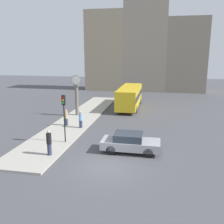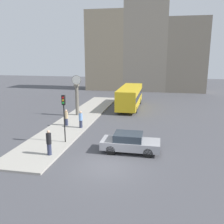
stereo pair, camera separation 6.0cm
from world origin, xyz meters
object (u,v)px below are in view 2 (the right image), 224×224
object	(u,v)px
pedestrian_black_jacket	(49,143)
street_clock	(77,96)
pedestrian_tan_coat	(66,118)
sedan_car	(130,142)
traffic_light_near	(64,109)
bus_distant	(130,96)
pedestrian_blue_stripe	(81,119)

from	to	relation	value
pedestrian_black_jacket	street_clock	bearing A→B (deg)	99.26
street_clock	pedestrian_tan_coat	xyz separation A→B (m)	(0.34, -4.29, -1.36)
sedan_car	traffic_light_near	bearing A→B (deg)	172.20
bus_distant	traffic_light_near	distance (m)	14.80
pedestrian_black_jacket	pedestrian_blue_stripe	xyz separation A→B (m)	(0.10, 6.67, -0.08)
street_clock	bus_distant	bearing A→B (deg)	46.39
pedestrian_tan_coat	pedestrian_black_jacket	bearing A→B (deg)	-77.97
street_clock	pedestrian_blue_stripe	world-z (taller)	street_clock
pedestrian_tan_coat	pedestrian_black_jacket	xyz separation A→B (m)	(1.52, -7.13, 0.11)
bus_distant	pedestrian_tan_coat	size ratio (longest dim) A/B	5.75
traffic_light_near	pedestrian_tan_coat	xyz separation A→B (m)	(-1.62, 4.47, -1.91)
street_clock	pedestrian_tan_coat	size ratio (longest dim) A/B	2.85
sedan_car	pedestrian_black_jacket	xyz separation A→B (m)	(-5.37, -1.95, 0.31)
pedestrian_black_jacket	traffic_light_near	bearing A→B (deg)	87.76
sedan_car	bus_distant	distance (m)	15.22
street_clock	pedestrian_blue_stripe	xyz separation A→B (m)	(1.97, -4.76, -1.33)
pedestrian_black_jacket	pedestrian_blue_stripe	bearing A→B (deg)	89.10
bus_distant	street_clock	world-z (taller)	street_clock
bus_distant	pedestrian_tan_coat	world-z (taller)	bus_distant
pedestrian_black_jacket	pedestrian_blue_stripe	world-z (taller)	pedestrian_black_jacket
bus_distant	street_clock	bearing A→B (deg)	-133.61
pedestrian_tan_coat	pedestrian_black_jacket	world-z (taller)	pedestrian_black_jacket
street_clock	pedestrian_black_jacket	world-z (taller)	street_clock
sedan_car	pedestrian_black_jacket	distance (m)	5.72
traffic_light_near	pedestrian_tan_coat	bearing A→B (deg)	109.99
bus_distant	pedestrian_tan_coat	distance (m)	11.09
traffic_light_near	pedestrian_blue_stripe	world-z (taller)	traffic_light_near
pedestrian_tan_coat	pedestrian_blue_stripe	bearing A→B (deg)	-16.12
bus_distant	pedestrian_blue_stripe	distance (m)	10.91
sedan_car	bus_distant	size ratio (longest dim) A/B	0.46
bus_distant	pedestrian_tan_coat	xyz separation A→B (m)	(-4.99, -9.89, -0.64)
pedestrian_tan_coat	traffic_light_near	bearing A→B (deg)	-70.01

